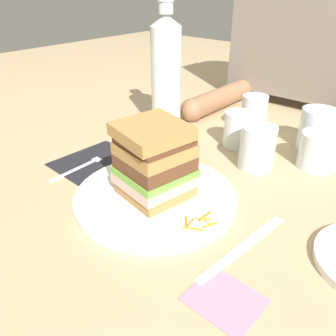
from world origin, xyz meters
name	(u,v)px	position (x,y,z in m)	size (l,w,h in m)	color
ground_plane	(163,195)	(0.00, 0.00, 0.00)	(3.00, 3.00, 0.00)	tan
main_plate	(157,197)	(0.00, -0.02, 0.01)	(0.29, 0.29, 0.01)	white
sandwich	(156,162)	(0.00, -0.02, 0.08)	(0.13, 0.13, 0.13)	#A87A42
carrot_shred_0	(127,173)	(-0.09, 0.00, 0.01)	(0.00, 0.00, 0.02)	orange
carrot_shred_1	(128,170)	(-0.10, 0.00, 0.02)	(0.00, 0.00, 0.02)	orange
carrot_shred_2	(126,172)	(-0.10, 0.00, 0.01)	(0.00, 0.00, 0.03)	orange
carrot_shred_3	(122,177)	(-0.09, -0.02, 0.01)	(0.00, 0.00, 0.02)	orange
carrot_shred_4	(123,174)	(-0.09, -0.01, 0.02)	(0.00, 0.00, 0.03)	orange
carrot_shred_5	(120,168)	(-0.11, 0.00, 0.01)	(0.00, 0.00, 0.03)	orange
carrot_shred_6	(205,216)	(0.11, -0.02, 0.02)	(0.00, 0.00, 0.03)	orange
carrot_shred_7	(204,219)	(0.11, -0.02, 0.02)	(0.00, 0.00, 0.02)	orange
carrot_shred_8	(194,229)	(0.11, -0.05, 0.01)	(0.00, 0.00, 0.03)	orange
carrot_shred_9	(208,222)	(0.12, -0.03, 0.01)	(0.00, 0.00, 0.02)	orange
carrot_shred_10	(210,225)	(0.12, -0.03, 0.02)	(0.00, 0.00, 0.02)	orange
carrot_shred_11	(186,221)	(0.09, -0.05, 0.02)	(0.00, 0.00, 0.02)	orange
carrot_shred_12	(190,223)	(0.10, -0.05, 0.01)	(0.00, 0.00, 0.03)	orange
napkin_dark	(94,161)	(-0.20, 0.00, 0.00)	(0.13, 0.16, 0.00)	black
fork	(86,163)	(-0.20, -0.02, 0.00)	(0.02, 0.17, 0.00)	silver
knife	(241,249)	(0.18, -0.03, 0.00)	(0.03, 0.20, 0.00)	silver
juice_glass	(257,150)	(0.07, 0.20, 0.04)	(0.07, 0.07, 0.09)	white
water_bottle	(166,72)	(-0.21, 0.25, 0.14)	(0.07, 0.07, 0.32)	silver
empty_tumbler_0	(319,150)	(0.17, 0.29, 0.04)	(0.08, 0.08, 0.07)	silver
empty_tumbler_1	(254,114)	(-0.02, 0.36, 0.05)	(0.06, 0.06, 0.10)	silver
empty_tumbler_2	(238,130)	(-0.01, 0.27, 0.04)	(0.06, 0.06, 0.08)	silver
empty_tumbler_3	(317,129)	(0.13, 0.38, 0.05)	(0.08, 0.08, 0.09)	silver
napkin_pink	(225,299)	(0.21, -0.12, 0.00)	(0.09, 0.08, 0.00)	pink
diner_across	(317,10)	(-0.01, 0.63, 0.27)	(0.47, 0.45, 0.58)	#936647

